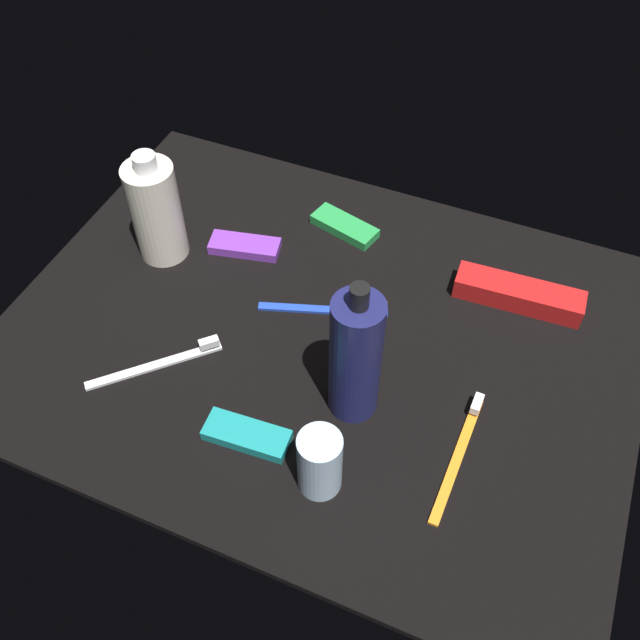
{
  "coord_description": "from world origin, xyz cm",
  "views": [
    {
      "loc": [
        23.17,
        -54.84,
        75.04
      ],
      "look_at": [
        0.0,
        0.0,
        3.0
      ],
      "focal_mm": 39.74,
      "sensor_mm": 36.0,
      "label": 1
    }
  ],
  "objects_px": {
    "toothbrush_blue": "(331,308)",
    "toothbrush_white": "(163,361)",
    "snack_bar_green": "(345,226)",
    "toothbrush_orange": "(460,449)",
    "lotion_bottle": "(355,357)",
    "snack_bar_purple": "(245,246)",
    "bodywash_bottle": "(156,211)",
    "snack_bar_teal": "(247,435)",
    "toothpaste_box_red": "(519,294)",
    "deodorant_stick": "(320,463)"
  },
  "relations": [
    {
      "from": "toothbrush_blue",
      "to": "toothbrush_white",
      "type": "xyz_separation_m",
      "value": [
        -0.17,
        -0.17,
        0.0
      ]
    },
    {
      "from": "snack_bar_green",
      "to": "toothbrush_orange",
      "type": "bearing_deg",
      "value": -33.72
    },
    {
      "from": "lotion_bottle",
      "to": "snack_bar_purple",
      "type": "height_order",
      "value": "lotion_bottle"
    },
    {
      "from": "lotion_bottle",
      "to": "toothbrush_orange",
      "type": "relative_size",
      "value": 1.19
    },
    {
      "from": "lotion_bottle",
      "to": "toothbrush_blue",
      "type": "height_order",
      "value": "lotion_bottle"
    },
    {
      "from": "snack_bar_purple",
      "to": "bodywash_bottle",
      "type": "bearing_deg",
      "value": -168.57
    },
    {
      "from": "toothbrush_blue",
      "to": "snack_bar_teal",
      "type": "height_order",
      "value": "toothbrush_blue"
    },
    {
      "from": "toothbrush_orange",
      "to": "toothbrush_white",
      "type": "distance_m",
      "value": 0.39
    },
    {
      "from": "bodywash_bottle",
      "to": "lotion_bottle",
      "type": "bearing_deg",
      "value": -21.77
    },
    {
      "from": "toothbrush_orange",
      "to": "snack_bar_purple",
      "type": "distance_m",
      "value": 0.44
    },
    {
      "from": "snack_bar_teal",
      "to": "lotion_bottle",
      "type": "bearing_deg",
      "value": 40.64
    },
    {
      "from": "snack_bar_teal",
      "to": "snack_bar_green",
      "type": "bearing_deg",
      "value": 90.07
    },
    {
      "from": "snack_bar_purple",
      "to": "snack_bar_green",
      "type": "xyz_separation_m",
      "value": [
        0.12,
        0.1,
        0.0
      ]
    },
    {
      "from": "toothpaste_box_red",
      "to": "snack_bar_teal",
      "type": "bearing_deg",
      "value": -129.07
    },
    {
      "from": "lotion_bottle",
      "to": "deodorant_stick",
      "type": "xyz_separation_m",
      "value": [
        0.0,
        -0.12,
        -0.05
      ]
    },
    {
      "from": "toothbrush_blue",
      "to": "toothbrush_white",
      "type": "bearing_deg",
      "value": -134.74
    },
    {
      "from": "snack_bar_teal",
      "to": "snack_bar_green",
      "type": "xyz_separation_m",
      "value": [
        -0.03,
        0.39,
        0.0
      ]
    },
    {
      "from": "bodywash_bottle",
      "to": "toothbrush_blue",
      "type": "relative_size",
      "value": 1.0
    },
    {
      "from": "deodorant_stick",
      "to": "snack_bar_teal",
      "type": "height_order",
      "value": "deodorant_stick"
    },
    {
      "from": "bodywash_bottle",
      "to": "snack_bar_green",
      "type": "height_order",
      "value": "bodywash_bottle"
    },
    {
      "from": "bodywash_bottle",
      "to": "toothbrush_white",
      "type": "bearing_deg",
      "value": -59.87
    },
    {
      "from": "bodywash_bottle",
      "to": "snack_bar_purple",
      "type": "relative_size",
      "value": 1.68
    },
    {
      "from": "snack_bar_teal",
      "to": "bodywash_bottle",
      "type": "bearing_deg",
      "value": 133.19
    },
    {
      "from": "bodywash_bottle",
      "to": "toothbrush_blue",
      "type": "xyz_separation_m",
      "value": [
        0.27,
        -0.01,
        -0.07
      ]
    },
    {
      "from": "snack_bar_teal",
      "to": "deodorant_stick",
      "type": "bearing_deg",
      "value": -14.23
    },
    {
      "from": "toothpaste_box_red",
      "to": "snack_bar_teal",
      "type": "distance_m",
      "value": 0.42
    },
    {
      "from": "toothbrush_white",
      "to": "snack_bar_teal",
      "type": "height_order",
      "value": "toothbrush_white"
    },
    {
      "from": "lotion_bottle",
      "to": "deodorant_stick",
      "type": "bearing_deg",
      "value": -87.86
    },
    {
      "from": "lotion_bottle",
      "to": "toothpaste_box_red",
      "type": "xyz_separation_m",
      "value": [
        0.15,
        0.25,
        -0.08
      ]
    },
    {
      "from": "toothbrush_orange",
      "to": "toothbrush_blue",
      "type": "bearing_deg",
      "value": 147.48
    },
    {
      "from": "toothbrush_blue",
      "to": "snack_bar_teal",
      "type": "relative_size",
      "value": 1.68
    },
    {
      "from": "toothbrush_orange",
      "to": "snack_bar_teal",
      "type": "relative_size",
      "value": 1.73
    },
    {
      "from": "deodorant_stick",
      "to": "toothbrush_orange",
      "type": "bearing_deg",
      "value": 36.01
    },
    {
      "from": "deodorant_stick",
      "to": "toothbrush_orange",
      "type": "height_order",
      "value": "deodorant_stick"
    },
    {
      "from": "bodywash_bottle",
      "to": "toothbrush_white",
      "type": "distance_m",
      "value": 0.22
    },
    {
      "from": "toothpaste_box_red",
      "to": "snack_bar_purple",
      "type": "relative_size",
      "value": 1.69
    },
    {
      "from": "snack_bar_teal",
      "to": "snack_bar_green",
      "type": "relative_size",
      "value": 1.0
    },
    {
      "from": "bodywash_bottle",
      "to": "snack_bar_teal",
      "type": "xyz_separation_m",
      "value": [
        0.26,
        -0.24,
        -0.07
      ]
    },
    {
      "from": "toothbrush_orange",
      "to": "snack_bar_green",
      "type": "height_order",
      "value": "toothbrush_orange"
    },
    {
      "from": "snack_bar_green",
      "to": "snack_bar_teal",
      "type": "bearing_deg",
      "value": -71.24
    },
    {
      "from": "lotion_bottle",
      "to": "toothbrush_white",
      "type": "bearing_deg",
      "value": -170.7
    },
    {
      "from": "bodywash_bottle",
      "to": "toothpaste_box_red",
      "type": "relative_size",
      "value": 0.99
    },
    {
      "from": "lotion_bottle",
      "to": "deodorant_stick",
      "type": "distance_m",
      "value": 0.13
    },
    {
      "from": "toothbrush_orange",
      "to": "bodywash_bottle",
      "type": "bearing_deg",
      "value": 162.5
    },
    {
      "from": "toothbrush_orange",
      "to": "toothbrush_white",
      "type": "xyz_separation_m",
      "value": [
        -0.39,
        -0.03,
        0.0
      ]
    },
    {
      "from": "bodywash_bottle",
      "to": "snack_bar_green",
      "type": "bearing_deg",
      "value": 32.41
    },
    {
      "from": "toothpaste_box_red",
      "to": "snack_bar_purple",
      "type": "bearing_deg",
      "value": -175.05
    },
    {
      "from": "toothbrush_blue",
      "to": "toothpaste_box_red",
      "type": "xyz_separation_m",
      "value": [
        0.23,
        0.12,
        0.01
      ]
    },
    {
      "from": "deodorant_stick",
      "to": "toothbrush_white",
      "type": "xyz_separation_m",
      "value": [
        -0.25,
        0.08,
        -0.04
      ]
    },
    {
      "from": "snack_bar_teal",
      "to": "toothpaste_box_red",
      "type": "bearing_deg",
      "value": 50.04
    }
  ]
}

